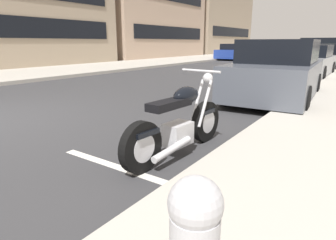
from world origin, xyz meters
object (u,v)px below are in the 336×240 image
Objects in this scene: parked_car_second_in_row at (307,62)px; car_opposite_curb at (233,52)px; parked_car_near_corner at (277,73)px; crossing_truck at (318,47)px; parked_motorcycle at (179,124)px; parked_car_behind_motorcycle at (325,57)px.

parked_car_second_in_row reaches higher than car_opposite_curb.
parked_car_near_corner is 28.08m from crossing_truck.
parked_motorcycle is 16.03m from parked_car_behind_motorcycle.
crossing_truck reaches higher than parked_motorcycle.
crossing_truck is at bearing 8.84° from parked_motorcycle.
parked_motorcycle is 0.49× the size of parked_car_near_corner.
parked_car_behind_motorcycle is (5.30, -0.08, 0.00)m from parked_car_second_in_row.
parked_car_near_corner is 18.22m from car_opposite_curb.
parked_motorcycle is 4.65m from parked_car_near_corner.
parked_car_second_in_row is 1.06× the size of car_opposite_curb.
parked_car_near_corner reaches higher than parked_car_second_in_row.
parked_motorcycle is 0.47× the size of parked_car_second_in_row.
parked_car_behind_motorcycle is (11.39, 0.21, -0.06)m from parked_car_near_corner.
crossing_truck is at bearing 2.31° from parked_car_near_corner.
parked_car_near_corner reaches higher than car_opposite_curb.
parked_car_second_in_row is at bearing 93.09° from crossing_truck.
parked_car_behind_motorcycle is (16.03, 0.18, 0.23)m from parked_motorcycle.
parked_motorcycle is at bearing 18.76° from car_opposite_curb.
parked_car_near_corner is at bearing 3.48° from parked_motorcycle.
parked_car_second_in_row is 22.00m from crossing_truck.
parked_car_second_in_row is at bearing 178.29° from parked_car_behind_motorcycle.
car_opposite_curb is (10.32, 7.64, -0.00)m from parked_car_second_in_row.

